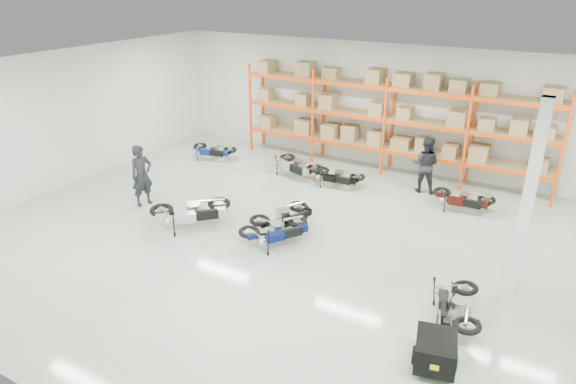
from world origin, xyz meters
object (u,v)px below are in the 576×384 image
Objects in this scene: moto_blue_centre at (277,227)px; trailer at (435,351)px; moto_back_d at (463,195)px; person_left at (142,176)px; moto_touring_right at (457,301)px; moto_silver_left at (191,207)px; moto_back_b at (296,162)px; moto_black_far_left at (284,213)px; moto_back_c at (337,173)px; person_back at (425,165)px; moto_back_a at (212,147)px.

trailer is (4.94, -2.60, -0.15)m from moto_blue_centre.
moto_blue_centre is 6.04m from moto_back_d.
moto_blue_centre is at bearing -74.62° from person_left.
person_left is at bearing 159.69° from moto_touring_right.
moto_silver_left is 1.11× the size of moto_back_b.
moto_back_d is at bearing -116.33° from moto_black_far_left.
moto_touring_right is (5.19, -1.83, -0.02)m from moto_black_far_left.
moto_back_b is at bearing 120.83° from trailer.
moto_blue_centre is at bearing -129.16° from moto_silver_left.
moto_back_b is 1.14× the size of moto_back_c.
person_left is (-9.90, 2.74, 0.59)m from trailer.
person_back reaches higher than moto_blue_centre.
moto_blue_centre is at bearing 137.89° from moto_back_d.
moto_silver_left is at bearing 124.66° from moto_back_d.
person_back is at bearing -98.62° from moto_black_far_left.
moto_back_a is 1.00× the size of moto_back_d.
moto_black_far_left is at bearing -133.10° from moto_back_a.
moto_black_far_left is 6.22m from trailer.
moto_black_far_left is 6.64m from moto_back_a.
moto_black_far_left is 0.90× the size of person_back.
moto_back_a is (-3.05, 4.92, -0.12)m from moto_silver_left.
trailer is at bearing -174.45° from moto_blue_centre.
moto_silver_left is at bearing 45.47° from moto_black_far_left.
trailer is 0.99× the size of moto_back_a.
moto_black_far_left is 5.41m from person_back.
moto_black_far_left is at bearing -39.84° from moto_blue_centre.
moto_touring_right is at bearing 107.93° from person_back.
moto_silver_left reaches higher than moto_black_far_left.
trailer is 0.88× the size of moto_back_b.
moto_back_c is at bearing 89.50° from moto_back_d.
person_back reaches higher than moto_black_far_left.
moto_back_b reaches higher than trailer.
moto_back_b is (-2.01, 4.66, 0.02)m from moto_blue_centre.
trailer is 10.29m from person_left.
moto_back_b is at bearing 127.14° from moto_touring_right.
moto_black_far_left reaches higher than moto_back_c.
moto_back_b is 1.12× the size of moto_back_d.
moto_black_far_left is at bearing 57.49° from person_back.
moto_back_a reaches higher than moto_back_c.
moto_blue_centre is 0.96× the size of moto_back_b.
moto_blue_centre is 7.34m from moto_back_a.
moto_black_far_left is 4.21m from moto_back_b.
moto_back_d is at bearing -45.61° from person_left.
moto_back_c is at bearing -99.51° from moto_back_a.
person_back is (-1.47, 0.87, 0.46)m from moto_back_d.
moto_blue_centre is 0.87m from moto_black_far_left.
person_back reaches higher than moto_back_a.
moto_black_far_left is at bearing 178.80° from moto_back_c.
moto_black_far_left is (-0.25, 0.83, -0.00)m from moto_blue_centre.
moto_back_d is (-1.12, 5.68, -0.01)m from moto_touring_right.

